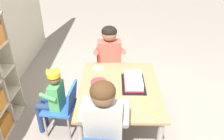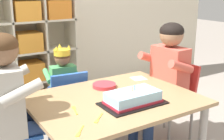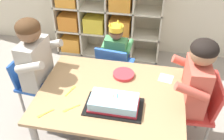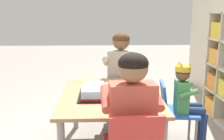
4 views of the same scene
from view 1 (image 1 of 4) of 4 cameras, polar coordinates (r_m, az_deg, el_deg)
The scene contains 13 objects.
ground at distance 2.75m, azimuth 1.76°, elevation -13.74°, with size 16.00×16.00×0.00m, color gray.
activity_table at distance 2.45m, azimuth 1.93°, elevation -5.60°, with size 1.11×0.86×0.55m.
classroom_chair_blue at distance 2.50m, azimuth -12.22°, elevation -8.77°, with size 0.37×0.38×0.61m.
child_with_crown at distance 2.46m, azimuth -14.99°, elevation -5.92°, with size 0.31×0.32×0.81m.
adult_helper_seated at distance 1.87m, azimuth -1.94°, elevation -12.49°, with size 0.44×0.42×1.04m.
classroom_chair_guest_side at distance 3.06m, azimuth -0.69°, elevation 0.79°, with size 0.37×0.39×0.66m.
guest_at_table_side at distance 2.86m, azimuth -0.63°, elevation 3.36°, with size 0.44×0.42×1.01m.
birthday_cake_on_tray at distance 2.44m, azimuth 5.50°, elevation -2.90°, with size 0.42×0.25×0.12m.
paper_plate_stack at distance 2.45m, azimuth -3.39°, elevation -3.17°, with size 0.18×0.18×0.03m, color #DB333D.
paper_napkin_square at distance 2.76m, azimuth -3.55°, elevation 0.60°, with size 0.11×0.11×0.00m, color white.
fork_at_table_front_edge at distance 2.16m, azimuth 3.04°, elevation -8.90°, with size 0.05×0.13×0.00m.
fork_near_cake_tray at distance 2.22m, azimuth 7.98°, elevation -7.88°, with size 0.11×0.10×0.00m.
fork_near_child_seat at distance 2.11m, azimuth 10.79°, elevation -10.57°, with size 0.09×0.10×0.00m.
Camera 1 is at (-1.99, 0.06, 1.90)m, focal length 35.68 mm.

